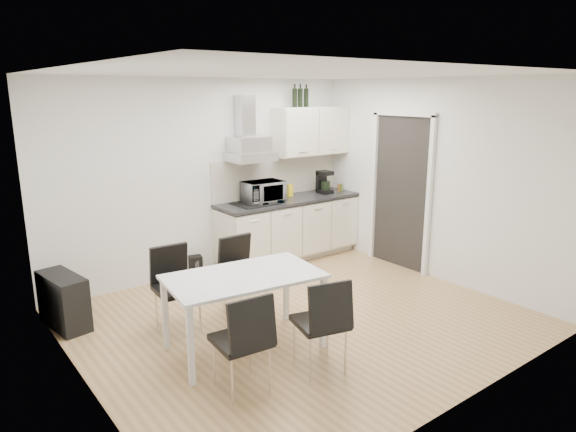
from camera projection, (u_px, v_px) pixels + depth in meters
name	position (u px, v px, depth m)	size (l,w,h in m)	color
ground	(300.00, 318.00, 5.62)	(4.50, 4.50, 0.00)	tan
wall_back	(207.00, 178.00, 6.86)	(4.50, 0.10, 2.60)	white
wall_front	(471.00, 249.00, 3.77)	(4.50, 0.10, 2.60)	white
wall_left	(75.00, 240.00, 3.99)	(0.10, 4.00, 2.60)	white
wall_right	(436.00, 180.00, 6.64)	(0.10, 4.00, 2.60)	white
ceiling	(301.00, 73.00, 5.00)	(4.50, 4.50, 0.00)	white
doorway	(400.00, 193.00, 7.10)	(0.08, 1.04, 2.10)	white
kitchenette	(290.00, 204.00, 7.47)	(2.22, 0.64, 2.52)	beige
dining_table	(244.00, 283.00, 4.82)	(1.52, 0.99, 0.75)	white
chair_far_left	(177.00, 290.00, 5.26)	(0.44, 0.50, 0.88)	black
chair_far_right	(245.00, 277.00, 5.62)	(0.44, 0.50, 0.88)	black
chair_near_left	(241.00, 341.00, 4.18)	(0.44, 0.50, 0.88)	black
chair_near_right	(320.00, 323.00, 4.51)	(0.44, 0.50, 0.88)	black
guitar_amp	(64.00, 301.00, 5.38)	(0.40, 0.72, 0.57)	black
floor_speaker	(196.00, 266.00, 6.89)	(0.17, 0.15, 0.28)	black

